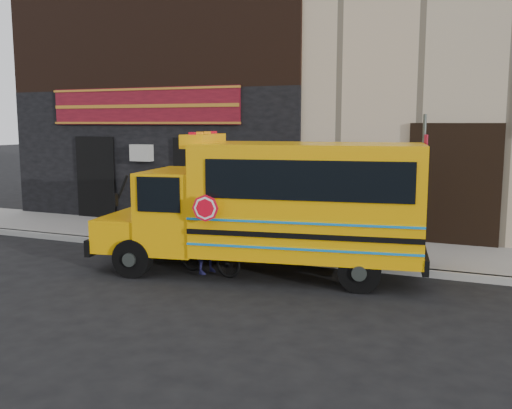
{
  "coord_description": "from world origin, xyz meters",
  "views": [
    {
      "loc": [
        4.91,
        -9.34,
        3.16
      ],
      "look_at": [
        0.21,
        1.85,
        1.41
      ],
      "focal_mm": 40.0,
      "sensor_mm": 36.0,
      "label": 1
    }
  ],
  "objects_px": {
    "school_bus": "(277,203)",
    "cyclist": "(207,237)",
    "sign_pole": "(422,187)",
    "bicycle": "(209,252)"
  },
  "relations": [
    {
      "from": "school_bus",
      "to": "cyclist",
      "type": "relative_size",
      "value": 4.45
    },
    {
      "from": "sign_pole",
      "to": "cyclist",
      "type": "height_order",
      "value": "sign_pole"
    },
    {
      "from": "bicycle",
      "to": "school_bus",
      "type": "bearing_deg",
      "value": -52.86
    },
    {
      "from": "school_bus",
      "to": "cyclist",
      "type": "height_order",
      "value": "school_bus"
    },
    {
      "from": "sign_pole",
      "to": "bicycle",
      "type": "distance_m",
      "value": 4.67
    },
    {
      "from": "bicycle",
      "to": "cyclist",
      "type": "distance_m",
      "value": 0.32
    },
    {
      "from": "school_bus",
      "to": "sign_pole",
      "type": "xyz_separation_m",
      "value": [
        2.75,
        1.32,
        0.32
      ]
    },
    {
      "from": "school_bus",
      "to": "sign_pole",
      "type": "distance_m",
      "value": 3.07
    },
    {
      "from": "school_bus",
      "to": "bicycle",
      "type": "xyz_separation_m",
      "value": [
        -1.28,
        -0.61,
        -1.02
      ]
    },
    {
      "from": "sign_pole",
      "to": "bicycle",
      "type": "height_order",
      "value": "sign_pole"
    }
  ]
}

